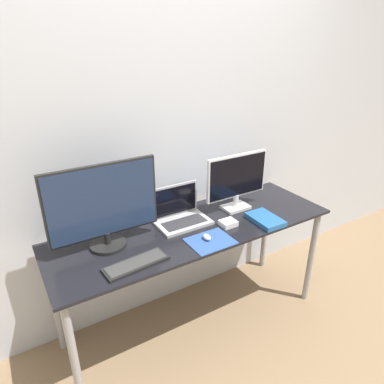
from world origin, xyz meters
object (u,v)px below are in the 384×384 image
(keyboard, at_px, (136,264))
(mouse, at_px, (207,237))
(monitor_left, at_px, (104,206))
(monitor_right, at_px, (237,180))
(power_brick, at_px, (228,223))
(book, at_px, (265,219))
(laptop, at_px, (180,213))

(keyboard, relative_size, mouse, 5.59)
(monitor_left, relative_size, keyboard, 1.74)
(monitor_right, relative_size, mouse, 7.41)
(keyboard, distance_m, power_brick, 0.66)
(book, height_order, power_brick, power_brick)
(laptop, height_order, power_brick, laptop)
(monitor_right, relative_size, keyboard, 1.33)
(keyboard, bearing_deg, monitor_right, 16.63)
(power_brick, bearing_deg, laptop, 137.75)
(monitor_right, bearing_deg, book, -79.15)
(keyboard, bearing_deg, mouse, 1.38)
(monitor_right, xyz_separation_m, laptop, (-0.42, 0.04, -0.16))
(laptop, height_order, mouse, laptop)
(book, bearing_deg, monitor_right, 100.85)
(mouse, relative_size, book, 0.26)
(monitor_right, height_order, mouse, monitor_right)
(keyboard, xyz_separation_m, mouse, (0.45, 0.01, 0.01))
(keyboard, height_order, book, book)
(laptop, distance_m, mouse, 0.29)
(mouse, bearing_deg, book, -0.99)
(monitor_left, bearing_deg, power_brick, -13.03)
(monitor_left, xyz_separation_m, book, (0.96, -0.25, -0.24))
(monitor_right, xyz_separation_m, book, (0.05, -0.25, -0.20))
(laptop, distance_m, book, 0.55)
(keyboard, relative_size, power_brick, 3.53)
(laptop, distance_m, keyboard, 0.52)
(book, distance_m, power_brick, 0.25)
(monitor_left, xyz_separation_m, mouse, (0.51, -0.24, -0.23))
(monitor_right, bearing_deg, keyboard, -163.37)
(power_brick, bearing_deg, monitor_right, 41.82)
(monitor_right, bearing_deg, power_brick, -138.18)
(mouse, xyz_separation_m, power_brick, (0.21, 0.07, -0.00))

